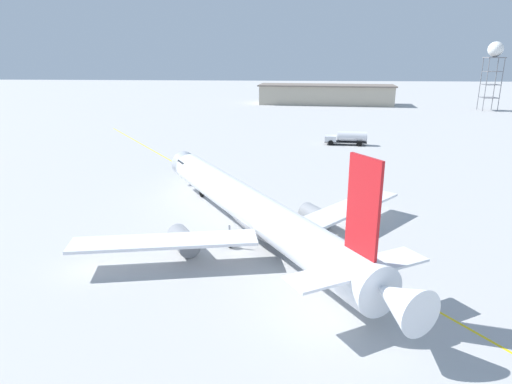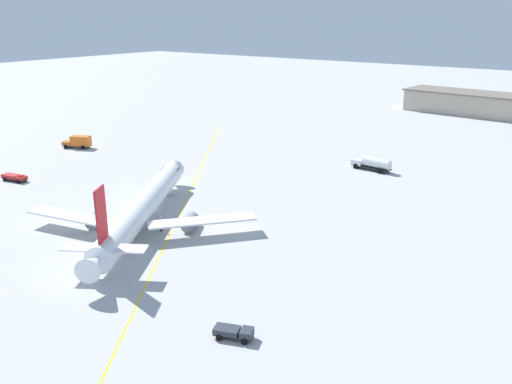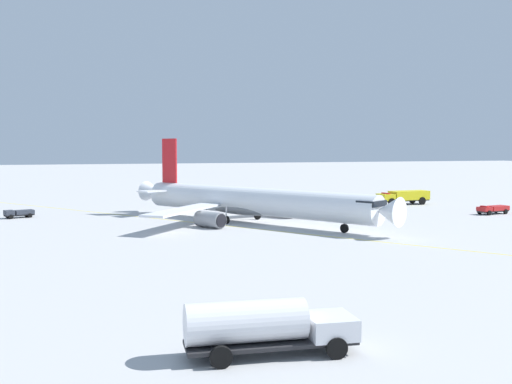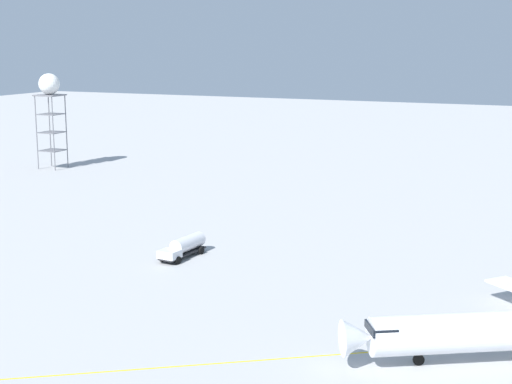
{
  "view_description": "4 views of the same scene",
  "coord_description": "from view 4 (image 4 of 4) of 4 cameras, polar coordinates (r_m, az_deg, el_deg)",
  "views": [
    {
      "loc": [
        4.36,
        -41.81,
        18.22
      ],
      "look_at": [
        0.87,
        6.01,
        3.67
      ],
      "focal_mm": 31.8,
      "sensor_mm": 36.0,
      "label": 1
    },
    {
      "loc": [
        62.66,
        -52.79,
        32.39
      ],
      "look_at": [
        10.95,
        18.74,
        3.3
      ],
      "focal_mm": 38.26,
      "sensor_mm": 36.0,
      "label": 2
    },
    {
      "loc": [
        26.52,
        82.18,
        10.56
      ],
      "look_at": [
        0.1,
        2.47,
        4.3
      ],
      "focal_mm": 42.54,
      "sensor_mm": 36.0,
      "label": 3
    },
    {
      "loc": [
        -76.49,
        1.56,
        30.33
      ],
      "look_at": [
        28.72,
        47.97,
        7.68
      ],
      "focal_mm": 54.64,
      "sensor_mm": 36.0,
      "label": 4
    }
  ],
  "objects": [
    {
      "name": "radar_tower",
      "position": [
        190.11,
        -14.88,
        7.22
      ],
      "size": [
        5.68,
        5.68,
        22.44
      ],
      "color": "slate",
      "rests_on": "ground_plane"
    },
    {
      "name": "fuel_tanker_truck",
      "position": [
        110.58,
        -5.3,
        -3.98
      ],
      "size": [
        8.91,
        3.63,
        2.87
      ],
      "rotation": [
        0.0,
        0.0,
        3.05
      ],
      "color": "#232326",
      "rests_on": "ground_plane"
    }
  ]
}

